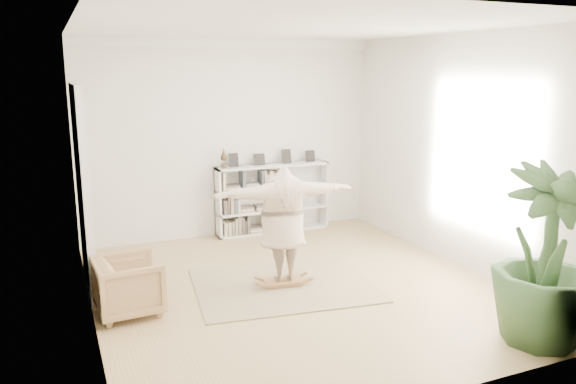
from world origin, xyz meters
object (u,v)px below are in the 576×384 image
object	(u,v)px
bookshelf	(272,199)
armchair	(129,286)
houseplant	(546,256)
person	(283,220)
rocker_board	(283,281)

from	to	relation	value
bookshelf	armchair	distance (m)	4.12
bookshelf	houseplant	bearing A→B (deg)	-77.97
person	houseplant	world-z (taller)	houseplant
armchair	houseplant	xyz separation A→B (m)	(4.19, -2.60, 0.65)
bookshelf	houseplant	size ratio (longest dim) A/B	1.08
rocker_board	armchair	bearing A→B (deg)	-170.09
houseplant	person	bearing A→B (deg)	127.00
armchair	houseplant	distance (m)	4.97
houseplant	rocker_board	bearing A→B (deg)	127.00
rocker_board	person	world-z (taller)	person
bookshelf	armchair	world-z (taller)	bookshelf
bookshelf	rocker_board	bearing A→B (deg)	-108.49
armchair	houseplant	size ratio (longest dim) A/B	0.40
bookshelf	rocker_board	world-z (taller)	bookshelf
armchair	rocker_board	distance (m)	2.17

